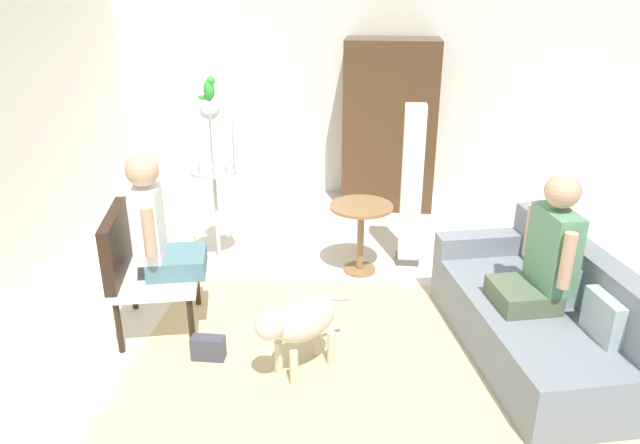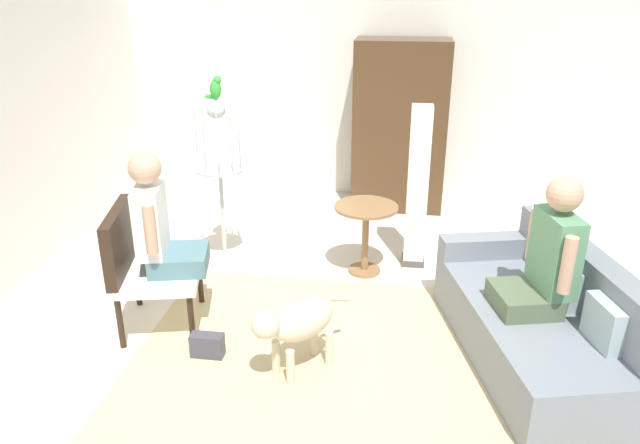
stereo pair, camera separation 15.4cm
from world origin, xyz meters
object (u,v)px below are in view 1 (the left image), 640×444
at_px(round_end_table, 361,225).
at_px(column_lamp, 411,188).
at_px(couch, 539,316).
at_px(parrot, 209,89).
at_px(armchair, 138,262).
at_px(dog, 300,323).
at_px(armoire_cabinet, 389,125).
at_px(person_on_couch, 546,253).
at_px(bird_cage_stand, 214,183).
at_px(person_on_armchair, 157,226).
at_px(handbag, 208,348).

relative_size(round_end_table, column_lamp, 0.43).
distance_m(couch, parrot, 3.07).
xyz_separation_m(armchair, dog, (1.23, -0.42, -0.17)).
bearing_deg(armoire_cabinet, armchair, -122.25).
xyz_separation_m(couch, person_on_couch, (-0.03, -0.03, 0.49)).
distance_m(person_on_couch, bird_cage_stand, 2.77).
bearing_deg(armoire_cabinet, round_end_table, -97.59).
xyz_separation_m(person_on_armchair, column_lamp, (1.83, 1.30, -0.10)).
bearing_deg(handbag, bird_cage_stand, 101.71).
height_order(couch, armchair, armchair).
height_order(parrot, handbag, parrot).
distance_m(armoire_cabinet, handbag, 3.50).
relative_size(couch, person_on_armchair, 2.19).
relative_size(dog, armoire_cabinet, 0.34).
height_order(couch, handbag, couch).
height_order(round_end_table, parrot, parrot).
bearing_deg(dog, person_on_couch, 13.50).
distance_m(round_end_table, column_lamp, 0.56).
height_order(couch, person_on_couch, person_on_couch).
relative_size(person_on_couch, person_on_armchair, 1.03).
relative_size(armchair, dog, 1.49).
bearing_deg(bird_cage_stand, parrot, 0.00).
bearing_deg(dog, column_lamp, 66.57).
xyz_separation_m(person_on_armchair, round_end_table, (1.40, 1.07, -0.38)).
relative_size(round_end_table, parrot, 3.23).
bearing_deg(bird_cage_stand, couch, -23.61).
xyz_separation_m(couch, column_lamp, (-0.85, 1.35, 0.44)).
relative_size(round_end_table, dog, 1.01).
height_order(person_on_armchair, round_end_table, person_on_armchair).
relative_size(armoire_cabinet, handbag, 8.09).
bearing_deg(armchair, couch, -0.20).
xyz_separation_m(parrot, armoire_cabinet, (1.50, 1.73, -0.67)).
xyz_separation_m(round_end_table, bird_cage_stand, (-1.28, 0.01, 0.34)).
height_order(person_on_couch, parrot, parrot).
bearing_deg(handbag, dog, -6.88).
bearing_deg(bird_cage_stand, person_on_armchair, -96.68).
distance_m(round_end_table, parrot, 1.71).
relative_size(dog, handbag, 2.73).
bearing_deg(dog, bird_cage_stand, 121.84).
bearing_deg(bird_cage_stand, armoire_cabinet, 48.89).
bearing_deg(person_on_armchair, dog, -22.95).
height_order(couch, bird_cage_stand, bird_cage_stand).
bearing_deg(couch, armchair, 179.80).
distance_m(armchair, person_on_couch, 2.81).
distance_m(armchair, round_end_table, 1.91).
xyz_separation_m(couch, dog, (-1.61, -0.41, 0.09)).
distance_m(round_end_table, handbag, 1.78).
relative_size(bird_cage_stand, parrot, 7.70).
relative_size(person_on_couch, dog, 1.47).
distance_m(dog, parrot, 2.16).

